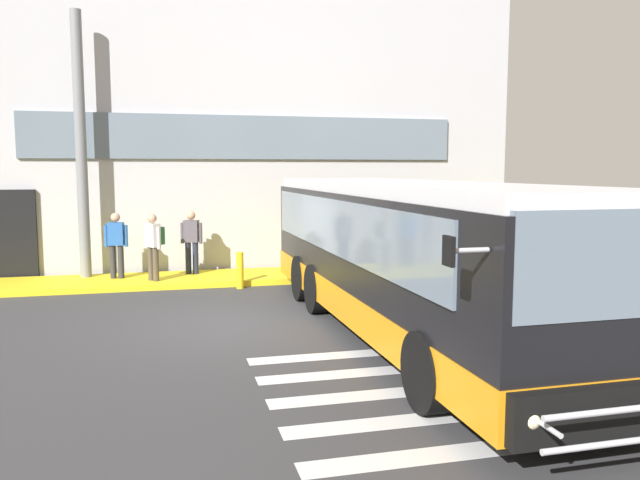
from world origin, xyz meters
name	(u,v)px	position (x,y,z in m)	size (l,w,h in m)	color
ground_plane	(241,324)	(0.00, 0.00, -0.01)	(80.00, 90.00, 0.02)	#353538
bay_paint_stripes	(431,389)	(2.00, -4.20, 0.00)	(4.40, 3.96, 0.01)	silver
terminal_building	(180,129)	(-0.68, 11.56, 4.36)	(19.75, 13.80, 8.73)	#B7B7BC
boarding_curb	(219,278)	(0.00, 4.80, 0.07)	(21.95, 2.00, 0.15)	yellow
entry_support_column	(81,146)	(-3.35, 5.40, 3.50)	(0.28, 0.28, 6.71)	slate
bus_main_foreground	(410,260)	(2.79, -1.49, 1.33)	(3.03, 10.99, 2.70)	black
passenger_near_column	(116,242)	(-2.55, 4.97, 1.08)	(0.58, 0.28, 1.68)	#2D2D33
passenger_by_doorway	(154,242)	(-1.62, 4.40, 1.11)	(0.50, 0.52, 1.68)	#4C4233
passenger_at_curb_edge	(192,239)	(-0.66, 5.19, 1.08)	(0.56, 0.34, 1.68)	#1E2338
safety_bollard_yellow	(240,270)	(0.42, 3.60, 0.45)	(0.18, 0.18, 0.90)	yellow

